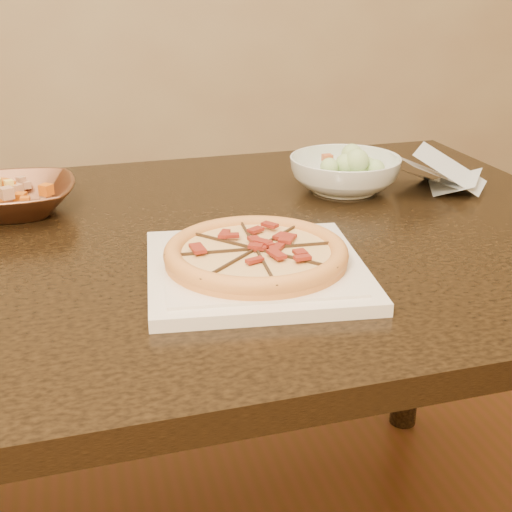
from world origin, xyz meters
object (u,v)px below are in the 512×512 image
at_px(dining_table, 169,291).
at_px(plate, 256,269).
at_px(bronze_bowl, 12,199).
at_px(salad_bowl, 345,174).
at_px(pizza, 256,253).

height_order(dining_table, plate, plate).
xyz_separation_m(bronze_bowl, salad_bowl, (0.61, -0.03, 0.01)).
height_order(pizza, salad_bowl, salad_bowl).
height_order(pizza, bronze_bowl, bronze_bowl).
distance_m(dining_table, pizza, 0.24).
xyz_separation_m(plate, salad_bowl, (0.27, 0.34, 0.02)).
height_order(dining_table, pizza, pizza).
bearing_deg(salad_bowl, bronze_bowl, 177.53).
bearing_deg(pizza, dining_table, 119.48).
bearing_deg(bronze_bowl, plate, -47.57).
distance_m(dining_table, plate, 0.23).
relative_size(dining_table, salad_bowl, 7.23).
distance_m(plate, pizza, 0.02).
bearing_deg(bronze_bowl, pizza, -47.57).
xyz_separation_m(dining_table, salad_bowl, (0.37, 0.17, 0.13)).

